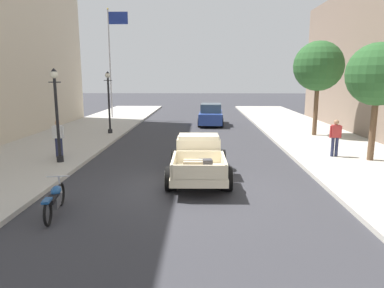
% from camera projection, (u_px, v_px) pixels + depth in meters
% --- Properties ---
extents(ground_plane, '(140.00, 140.00, 0.00)m').
position_uv_depth(ground_plane, '(188.00, 189.00, 11.58)').
color(ground_plane, '#333338').
extents(hotrod_truck_cream, '(2.25, 4.97, 1.58)m').
position_uv_depth(hotrod_truck_cream, '(198.00, 157.00, 12.91)').
color(hotrod_truck_cream, beige).
rests_on(hotrod_truck_cream, ground).
extents(motorcycle_parked, '(0.64, 2.10, 0.93)m').
position_uv_depth(motorcycle_parked, '(55.00, 199.00, 9.38)').
color(motorcycle_parked, black).
rests_on(motorcycle_parked, ground).
extents(car_background_blue, '(2.01, 4.37, 1.65)m').
position_uv_depth(car_background_blue, '(211.00, 115.00, 27.00)').
color(car_background_blue, '#284293').
rests_on(car_background_blue, ground).
extents(pedestrian_sidewalk_left, '(0.53, 0.22, 1.65)m').
position_uv_depth(pedestrian_sidewalk_left, '(58.00, 136.00, 15.42)').
color(pedestrian_sidewalk_left, '#232847').
rests_on(pedestrian_sidewalk_left, sidewalk_left).
extents(pedestrian_sidewalk_right, '(0.53, 0.22, 1.65)m').
position_uv_depth(pedestrian_sidewalk_right, '(335.00, 136.00, 15.58)').
color(pedestrian_sidewalk_right, '#232847').
rests_on(pedestrian_sidewalk_right, sidewalk_right).
extents(street_lamp_near, '(0.50, 0.32, 3.85)m').
position_uv_depth(street_lamp_near, '(56.00, 108.00, 14.32)').
color(street_lamp_near, black).
rests_on(street_lamp_near, sidewalk_left).
extents(street_lamp_far, '(0.50, 0.32, 3.85)m').
position_uv_depth(street_lamp_far, '(109.00, 98.00, 21.88)').
color(street_lamp_far, black).
rests_on(street_lamp_far, sidewalk_left).
extents(flagpole, '(1.74, 0.16, 9.16)m').
position_uv_depth(flagpole, '(112.00, 52.00, 29.93)').
color(flagpole, '#B2B2B7').
rests_on(flagpole, sidewalk_left).
extents(street_tree_nearest, '(2.57, 2.57, 4.89)m').
position_uv_depth(street_tree_nearest, '(378.00, 75.00, 14.40)').
color(street_tree_nearest, brown).
rests_on(street_tree_nearest, sidewalk_right).
extents(street_tree_second, '(2.93, 2.93, 5.60)m').
position_uv_depth(street_tree_second, '(319.00, 66.00, 20.80)').
color(street_tree_second, brown).
rests_on(street_tree_second, sidewalk_right).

